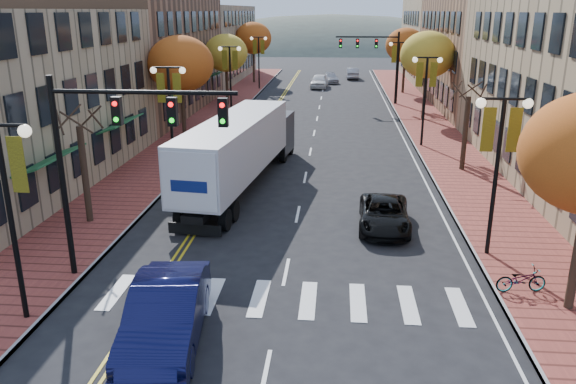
% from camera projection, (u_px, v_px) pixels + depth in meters
% --- Properties ---
extents(ground, '(200.00, 200.00, 0.00)m').
position_uv_depth(ground, '(274.00, 333.00, 16.34)').
color(ground, black).
rests_on(ground, ground).
extents(sidewalk_left, '(4.00, 85.00, 0.15)m').
position_uv_depth(sidewalk_left, '(211.00, 119.00, 47.85)').
color(sidewalk_left, brown).
rests_on(sidewalk_left, ground).
extents(sidewalk_right, '(4.00, 85.00, 0.15)m').
position_uv_depth(sidewalk_right, '(425.00, 123.00, 46.37)').
color(sidewalk_right, brown).
rests_on(sidewalk_right, ground).
extents(building_left_mid, '(12.00, 24.00, 11.00)m').
position_uv_depth(building_left_mid, '(129.00, 51.00, 50.15)').
color(building_left_mid, brown).
rests_on(building_left_mid, ground).
extents(building_left_far, '(12.00, 26.00, 9.50)m').
position_uv_depth(building_left_far, '(197.00, 43.00, 74.07)').
color(building_left_far, '#9E8966').
rests_on(building_left_far, ground).
extents(building_right_mid, '(15.00, 24.00, 10.00)m').
position_uv_depth(building_right_mid, '(516.00, 54.00, 53.07)').
color(building_right_mid, brown).
rests_on(building_right_mid, ground).
extents(building_right_far, '(15.00, 20.00, 11.00)m').
position_uv_depth(building_right_far, '(467.00, 38.00, 73.76)').
color(building_right_far, '#9E8966').
rests_on(building_right_far, ground).
extents(tree_left_a, '(0.28, 0.28, 4.20)m').
position_uv_depth(tree_left_a, '(85.00, 175.00, 23.96)').
color(tree_left_a, '#382619').
rests_on(tree_left_a, sidewalk_left).
extents(tree_left_b, '(4.48, 4.48, 7.21)m').
position_uv_depth(tree_left_b, '(181.00, 64.00, 38.13)').
color(tree_left_b, '#382619').
rests_on(tree_left_b, sidewalk_left).
extents(tree_left_c, '(4.16, 4.16, 6.69)m').
position_uv_depth(tree_left_c, '(226.00, 53.00, 53.42)').
color(tree_left_c, '#382619').
rests_on(tree_left_c, sidewalk_left).
extents(tree_left_d, '(4.61, 4.61, 7.42)m').
position_uv_depth(tree_left_d, '(253.00, 38.00, 70.30)').
color(tree_left_d, '#382619').
rests_on(tree_left_d, sidewalk_left).
extents(tree_right_b, '(0.28, 0.28, 4.20)m').
position_uv_depth(tree_right_b, '(465.00, 133.00, 31.96)').
color(tree_right_b, '#382619').
rests_on(tree_right_b, sidewalk_right).
extents(tree_right_c, '(4.48, 4.48, 7.21)m').
position_uv_depth(tree_right_c, '(427.00, 55.00, 46.13)').
color(tree_right_c, '#382619').
rests_on(tree_right_c, sidewalk_right).
extents(tree_right_d, '(4.35, 4.35, 7.00)m').
position_uv_depth(tree_right_d, '(405.00, 45.00, 61.34)').
color(tree_right_d, '#382619').
rests_on(tree_right_d, sidewalk_right).
extents(lamp_left_a, '(1.96, 0.36, 6.05)m').
position_uv_depth(lamp_left_a, '(5.00, 185.00, 15.63)').
color(lamp_left_a, black).
rests_on(lamp_left_a, ground).
extents(lamp_left_b, '(1.96, 0.36, 6.05)m').
position_uv_depth(lamp_left_b, '(170.00, 99.00, 30.79)').
color(lamp_left_b, black).
rests_on(lamp_left_b, ground).
extents(lamp_left_c, '(1.96, 0.36, 6.05)m').
position_uv_depth(lamp_left_c, '(230.00, 67.00, 47.84)').
color(lamp_left_c, black).
rests_on(lamp_left_c, ground).
extents(lamp_left_d, '(1.96, 0.36, 6.05)m').
position_uv_depth(lamp_left_d, '(259.00, 52.00, 64.90)').
color(lamp_left_d, black).
rests_on(lamp_left_d, ground).
extents(lamp_right_a, '(1.96, 0.36, 6.05)m').
position_uv_depth(lamp_right_a, '(499.00, 147.00, 20.08)').
color(lamp_right_a, black).
rests_on(lamp_right_a, ground).
extents(lamp_right_b, '(1.96, 0.36, 6.05)m').
position_uv_depth(lamp_right_b, '(426.00, 84.00, 37.14)').
color(lamp_right_b, black).
rests_on(lamp_right_b, ground).
extents(lamp_right_c, '(1.96, 0.36, 6.05)m').
position_uv_depth(lamp_right_c, '(398.00, 61.00, 54.19)').
color(lamp_right_c, black).
rests_on(lamp_right_c, ground).
extents(traffic_mast_near, '(6.10, 0.35, 7.00)m').
position_uv_depth(traffic_mast_near, '(114.00, 141.00, 18.11)').
color(traffic_mast_near, black).
rests_on(traffic_mast_near, ground).
extents(traffic_mast_far, '(6.10, 0.34, 7.00)m').
position_uv_depth(traffic_mast_far, '(378.00, 54.00, 54.16)').
color(traffic_mast_far, black).
rests_on(traffic_mast_far, ground).
extents(semi_truck, '(4.28, 15.50, 3.83)m').
position_uv_depth(semi_truck, '(242.00, 145.00, 29.20)').
color(semi_truck, black).
rests_on(semi_truck, ground).
extents(navy_sedan, '(2.49, 5.61, 1.79)m').
position_uv_depth(navy_sedan, '(166.00, 314.00, 15.59)').
color(navy_sedan, '#0D0E35').
rests_on(navy_sedan, ground).
extents(black_suv, '(2.30, 4.66, 1.27)m').
position_uv_depth(black_suv, '(384.00, 214.00, 24.00)').
color(black_suv, black).
rests_on(black_suv, ground).
extents(car_far_white, '(2.24, 4.92, 1.64)m').
position_uv_depth(car_far_white, '(319.00, 81.00, 67.51)').
color(car_far_white, white).
rests_on(car_far_white, ground).
extents(car_far_silver, '(2.35, 4.55, 1.26)m').
position_uv_depth(car_far_silver, '(330.00, 78.00, 72.25)').
color(car_far_silver, '#94949B').
rests_on(car_far_silver, ground).
extents(car_far_oncoming, '(1.74, 4.54, 1.48)m').
position_uv_depth(car_far_oncoming, '(352.00, 73.00, 76.47)').
color(car_far_oncoming, '#9C9BA2').
rests_on(car_far_oncoming, ground).
extents(bicycle, '(1.71, 0.79, 0.87)m').
position_uv_depth(bicycle, '(521.00, 280.00, 18.28)').
color(bicycle, gray).
rests_on(bicycle, sidewalk_right).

